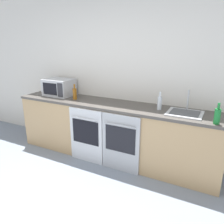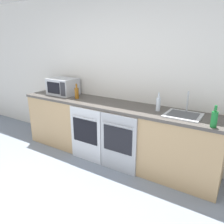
# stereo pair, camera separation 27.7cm
# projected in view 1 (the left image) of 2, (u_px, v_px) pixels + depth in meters

# --- Properties ---
(wall_back) EXTENTS (10.00, 0.06, 2.60)m
(wall_back) POSITION_uv_depth(u_px,v_px,m) (121.00, 76.00, 3.55)
(wall_back) COLOR silver
(wall_back) RESTS_ON ground_plane
(counter_back) EXTENTS (3.32, 0.62, 0.92)m
(counter_back) POSITION_uv_depth(u_px,v_px,m) (112.00, 131.00, 3.52)
(counter_back) COLOR tan
(counter_back) RESTS_ON ground_plane
(oven_left) EXTENTS (0.58, 0.06, 0.87)m
(oven_left) POSITION_uv_depth(u_px,v_px,m) (86.00, 135.00, 3.39)
(oven_left) COLOR silver
(oven_left) RESTS_ON ground_plane
(oven_right) EXTENTS (0.58, 0.06, 0.87)m
(oven_right) POSITION_uv_depth(u_px,v_px,m) (120.00, 143.00, 3.13)
(oven_right) COLOR #A8AAAF
(oven_right) RESTS_ON ground_plane
(microwave) EXTENTS (0.50, 0.39, 0.29)m
(microwave) POSITION_uv_depth(u_px,v_px,m) (59.00, 87.00, 3.87)
(microwave) COLOR #B7BABF
(microwave) RESTS_ON counter_back
(bottle_clear) EXTENTS (0.06, 0.06, 0.26)m
(bottle_clear) POSITION_uv_depth(u_px,v_px,m) (160.00, 103.00, 3.05)
(bottle_clear) COLOR silver
(bottle_clear) RESTS_ON counter_back
(bottle_green) EXTENTS (0.07, 0.07, 0.25)m
(bottle_green) POSITION_uv_depth(u_px,v_px,m) (217.00, 116.00, 2.51)
(bottle_green) COLOR #19722D
(bottle_green) RESTS_ON counter_back
(bottle_amber) EXTENTS (0.07, 0.07, 0.25)m
(bottle_amber) POSITION_uv_depth(u_px,v_px,m) (75.00, 93.00, 3.61)
(bottle_amber) COLOR #8C5114
(bottle_amber) RESTS_ON counter_back
(sink) EXTENTS (0.46, 0.40, 0.29)m
(sink) POSITION_uv_depth(u_px,v_px,m) (185.00, 113.00, 2.89)
(sink) COLOR #B7BABF
(sink) RESTS_ON counter_back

